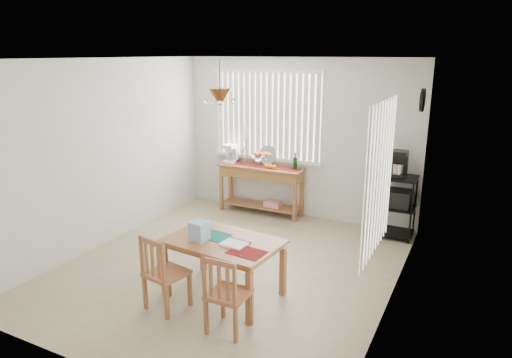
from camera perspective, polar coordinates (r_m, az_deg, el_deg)
The scene contains 10 objects.
ground at distance 6.00m, azimuth -3.28°, elevation -10.90°, with size 4.00×4.50×0.01m, color tan.
room_shell at distance 5.48m, azimuth -3.44°, elevation 5.25°, with size 4.20×4.70×2.70m.
sideboard at distance 7.70m, azimuth 0.68°, elevation 0.11°, with size 1.46×0.41×0.82m.
sideboard_items at distance 7.73m, azimuth -0.90°, elevation 2.74°, with size 1.39×0.34×0.63m.
wire_cart at distance 7.03m, azimuth 17.09°, elevation -2.59°, with size 0.55×0.44×0.93m.
cart_items at distance 6.90m, azimuth 17.46°, elevation 1.77°, with size 0.22×0.26×0.38m.
dining_table at distance 5.12m, azimuth -4.12°, elevation -8.41°, with size 1.32×0.91×0.67m.
table_items at distance 5.05m, azimuth -5.99°, elevation -6.88°, with size 0.96×0.53×0.21m.
chair_left at distance 5.01m, azimuth -11.45°, elevation -11.49°, with size 0.45×0.45×0.85m.
chair_right at distance 4.56m, azimuth -3.68°, elevation -14.22°, with size 0.39×0.39×0.83m.
Camera 1 is at (2.72, -4.64, 2.67)m, focal length 32.00 mm.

